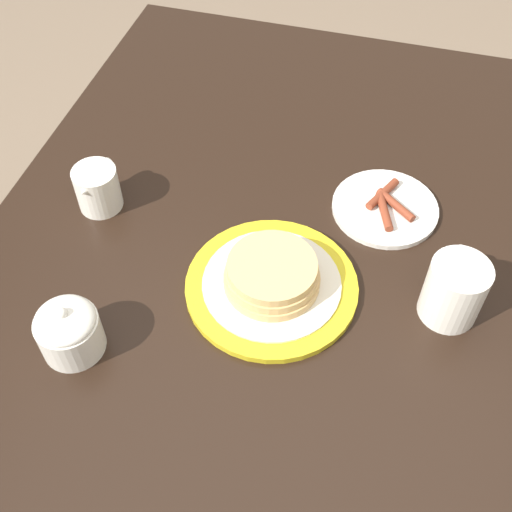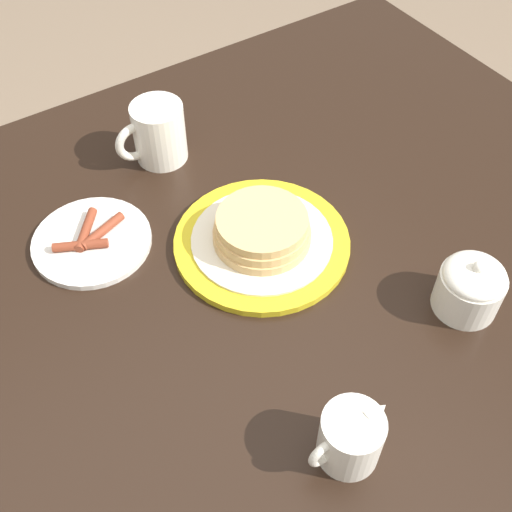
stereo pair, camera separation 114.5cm
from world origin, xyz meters
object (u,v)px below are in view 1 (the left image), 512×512
at_px(coffee_mug, 454,288).
at_px(creamer_pitcher, 97,188).
at_px(sugar_bowl, 69,330).
at_px(side_plate_bacon, 385,207).
at_px(pancake_plate, 270,280).

distance_m(coffee_mug, creamer_pitcher, 0.59).
xyz_separation_m(creamer_pitcher, sugar_bowl, (-0.27, -0.08, 0.00)).
relative_size(creamer_pitcher, sugar_bowl, 1.19).
xyz_separation_m(side_plate_bacon, creamer_pitcher, (-0.12, 0.47, 0.03)).
distance_m(pancake_plate, side_plate_bacon, 0.26).
xyz_separation_m(pancake_plate, side_plate_bacon, (0.21, -0.15, -0.02)).
bearing_deg(sugar_bowl, creamer_pitcher, 16.55).
bearing_deg(side_plate_bacon, pancake_plate, 145.43).
relative_size(pancake_plate, coffee_mug, 2.16).
bearing_deg(side_plate_bacon, coffee_mug, -146.40).
height_order(pancake_plate, sugar_bowl, sugar_bowl).
relative_size(coffee_mug, creamer_pitcher, 1.12).
distance_m(pancake_plate, coffee_mug, 0.27).
height_order(creamer_pitcher, sugar_bowl, sugar_bowl).
relative_size(side_plate_bacon, sugar_bowl, 1.95).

